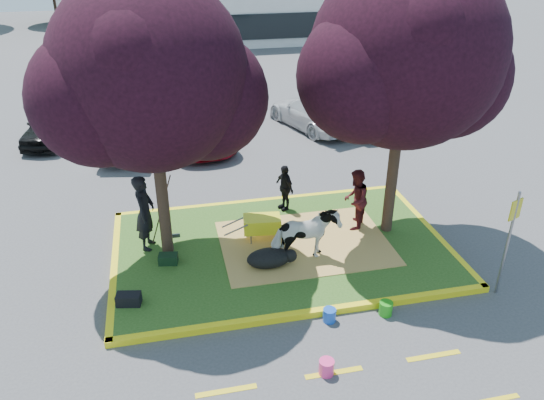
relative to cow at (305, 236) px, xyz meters
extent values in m
plane|color=#424244|center=(-0.39, 0.74, -0.82)|extent=(90.00, 90.00, 0.00)
cube|color=#294F18|center=(-0.39, 0.74, -0.75)|extent=(8.00, 5.00, 0.15)
cube|color=yellow|center=(-0.39, -1.84, -0.75)|extent=(8.30, 0.16, 0.15)
cube|color=yellow|center=(-0.39, 3.32, -0.75)|extent=(8.30, 0.16, 0.15)
cube|color=yellow|center=(-4.47, 0.74, -0.75)|extent=(0.16, 5.30, 0.15)
cube|color=yellow|center=(3.69, 0.74, -0.75)|extent=(0.16, 5.30, 0.15)
cube|color=tan|center=(0.21, 0.74, -0.67)|extent=(4.20, 3.00, 0.01)
cylinder|color=black|center=(-3.19, 1.14, 1.09)|extent=(0.28, 0.28, 3.53)
sphere|color=black|center=(-3.19, 1.14, 3.74)|extent=(4.20, 4.20, 4.20)
sphere|color=black|center=(-2.03, 1.34, 3.11)|extent=(2.86, 2.86, 2.86)
sphere|color=black|center=(-4.24, 0.84, 3.36)|extent=(2.86, 2.86, 2.86)
cylinder|color=black|center=(2.51, 0.94, 1.18)|extent=(0.28, 0.28, 3.70)
sphere|color=black|center=(2.51, 0.94, 3.95)|extent=(4.40, 4.40, 4.40)
sphere|color=black|center=(3.72, 1.14, 3.29)|extent=(2.99, 2.99, 2.99)
sphere|color=black|center=(1.41, 0.64, 3.55)|extent=(2.99, 2.99, 2.99)
cube|color=yellow|center=(-2.39, -3.46, -0.82)|extent=(1.10, 0.12, 0.01)
cube|color=yellow|center=(-0.39, -3.46, -0.82)|extent=(1.10, 0.12, 0.01)
cube|color=yellow|center=(1.61, -3.46, -0.82)|extent=(1.10, 0.12, 0.01)
cube|color=silver|center=(1.61, 28.74, 1.18)|extent=(20.00, 8.00, 4.00)
cube|color=black|center=(1.61, 24.69, 0.58)|extent=(19.00, 0.10, 1.60)
imported|color=white|center=(0.00, 0.00, 0.00)|extent=(1.67, 0.93, 1.34)
ellipsoid|color=black|center=(-0.89, -0.06, -0.44)|extent=(1.15, 0.79, 0.46)
imported|color=black|center=(-3.65, 1.44, 0.30)|extent=(0.63, 0.80, 1.94)
imported|color=#421216|center=(1.70, 1.23, 0.15)|extent=(0.94, 1.01, 1.65)
imported|color=black|center=(0.14, 2.65, -0.01)|extent=(0.57, 0.84, 1.33)
cylinder|color=black|center=(-0.29, 1.17, -0.50)|extent=(0.34, 0.11, 0.33)
cylinder|color=slate|center=(-1.13, 0.97, -0.55)|extent=(0.04, 0.04, 0.24)
cylinder|color=slate|center=(-1.13, 1.38, -0.55)|extent=(0.04, 0.04, 0.24)
cube|color=yellow|center=(-0.80, 1.17, -0.22)|extent=(1.00, 0.68, 0.37)
cylinder|color=slate|center=(-1.50, 0.97, -0.21)|extent=(0.61, 0.12, 0.31)
cylinder|color=slate|center=(-1.50, 1.38, -0.21)|extent=(0.61, 0.12, 0.31)
cube|color=black|center=(-4.09, -0.80, -0.54)|extent=(0.55, 0.37, 0.26)
cube|color=black|center=(-3.20, 0.58, -0.55)|extent=(0.49, 0.35, 0.24)
cylinder|color=slate|center=(3.91, -1.96, 0.44)|extent=(0.06, 0.06, 2.53)
cube|color=gold|center=(3.91, -1.96, 1.31)|extent=(0.34, 0.16, 0.46)
cylinder|color=#209617|center=(1.19, -2.11, -0.67)|extent=(0.35, 0.35, 0.31)
cylinder|color=#FB3787|center=(-0.53, -3.44, -0.67)|extent=(0.30, 0.30, 0.30)
cylinder|color=blue|center=(-0.03, -2.06, -0.67)|extent=(0.28, 0.28, 0.29)
imported|color=black|center=(-7.05, 10.09, -0.19)|extent=(2.18, 3.91, 1.26)
imported|color=#A8AAB0|center=(-4.15, 8.79, -0.05)|extent=(2.47, 4.89, 1.54)
imported|color=#A40D1D|center=(-1.75, 8.70, -0.13)|extent=(2.67, 5.12, 1.38)
imported|color=silver|center=(2.89, 9.40, -0.18)|extent=(3.12, 4.73, 1.27)
imported|color=slate|center=(4.84, 9.24, -0.08)|extent=(1.84, 4.56, 1.47)
camera|label=1|loc=(-3.04, -10.21, 6.53)|focal=35.00mm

